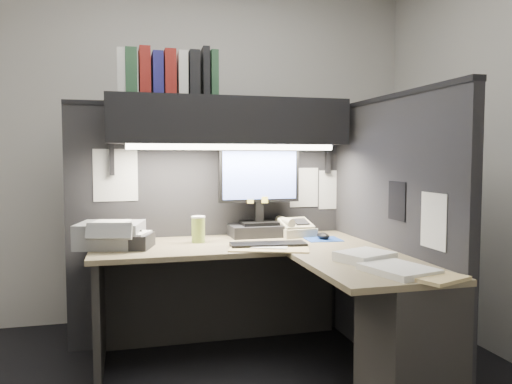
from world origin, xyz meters
TOP-DOWN VIEW (x-y plane):
  - wall_back at (0.00, 1.50)m, footprint 3.50×0.04m
  - wall_front at (0.00, -1.50)m, footprint 3.50×0.04m
  - partition_back at (0.03, 0.93)m, footprint 1.90×0.06m
  - partition_right at (0.98, 0.18)m, footprint 0.06×1.50m
  - desk at (0.43, -0.00)m, footprint 1.70×1.53m
  - overhead_shelf at (0.12, 0.75)m, footprint 1.55×0.34m
  - task_light_tube at (0.12, 0.61)m, footprint 1.32×0.04m
  - monitor at (0.34, 0.78)m, footprint 0.56×0.25m
  - keyboard at (0.29, 0.39)m, footprint 0.47×0.20m
  - mousepad at (0.70, 0.54)m, footprint 0.24×0.22m
  - mouse at (0.70, 0.54)m, footprint 0.09×0.12m
  - telephone at (0.58, 0.75)m, footprint 0.25×0.26m
  - coffee_cup at (-0.10, 0.64)m, footprint 0.09×0.09m
  - printer at (-0.63, 0.61)m, footprint 0.42×0.38m
  - notebook_stack at (-0.53, 0.55)m, footprint 0.33×0.30m
  - open_folder at (0.28, 0.33)m, footprint 0.53×0.44m
  - paper_stack_a at (0.65, -0.15)m, footprint 0.32×0.30m
  - paper_stack_b at (0.69, -0.43)m, footprint 0.32×0.37m
  - manila_stack at (0.76, -0.53)m, footprint 0.33×0.36m
  - binder_row at (-0.27, 0.75)m, footprint 0.61×0.25m
  - pinned_papers at (0.42, 0.56)m, footprint 1.76×1.31m

SIDE VIEW (x-z plane):
  - desk at x=0.43m, z-range 0.08..0.81m
  - mousepad at x=0.70m, z-range 0.73..0.73m
  - open_folder at x=0.28m, z-range 0.73..0.74m
  - manila_stack at x=0.76m, z-range 0.73..0.75m
  - keyboard at x=0.29m, z-range 0.73..0.75m
  - paper_stack_b at x=0.69m, z-range 0.73..0.76m
  - mouse at x=0.70m, z-range 0.73..0.77m
  - paper_stack_a at x=0.65m, z-range 0.73..0.78m
  - notebook_stack at x=-0.53m, z-range 0.73..0.81m
  - telephone at x=0.58m, z-range 0.73..0.82m
  - partition_back at x=0.03m, z-range 0.00..1.60m
  - partition_right at x=0.98m, z-range 0.00..1.60m
  - printer at x=-0.63m, z-range 0.73..0.88m
  - coffee_cup at x=-0.10m, z-range 0.73..0.89m
  - monitor at x=0.34m, z-range 0.67..1.27m
  - pinned_papers at x=0.42m, z-range 0.80..1.31m
  - task_light_tube at x=0.12m, z-range 1.31..1.35m
  - wall_back at x=0.00m, z-range 0.00..2.70m
  - wall_front at x=0.00m, z-range 0.00..2.70m
  - overhead_shelf at x=0.12m, z-range 1.35..1.65m
  - binder_row at x=-0.27m, z-range 1.64..1.94m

